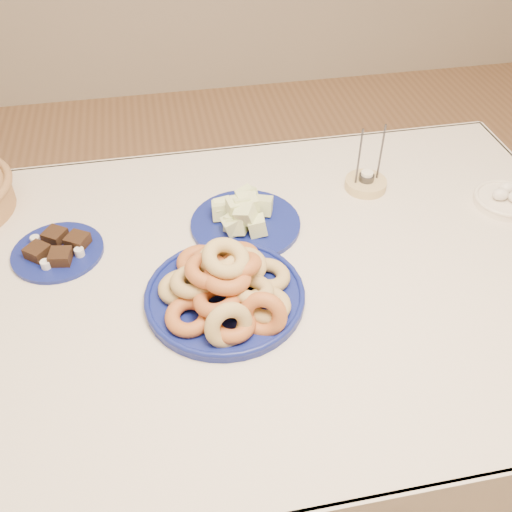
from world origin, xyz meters
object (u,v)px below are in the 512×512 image
object	(u,v)px
dining_table	(252,306)
candle_holder	(366,183)
brownie_plate	(58,250)
melon_plate	(243,217)
egg_bowl	(505,199)
donut_platter	(226,288)

from	to	relation	value
dining_table	candle_holder	distance (m)	0.47
brownie_plate	candle_holder	xyz separation A→B (m)	(0.81, 0.12, 0.01)
dining_table	melon_plate	size ratio (longest dim) A/B	4.84
dining_table	egg_bowl	world-z (taller)	egg_bowl
melon_plate	brownie_plate	distance (m)	0.45
candle_holder	donut_platter	bearing A→B (deg)	-141.39
dining_table	brownie_plate	world-z (taller)	brownie_plate
donut_platter	brownie_plate	world-z (taller)	donut_platter
dining_table	candle_holder	size ratio (longest dim) A/B	9.12
melon_plate	donut_platter	bearing A→B (deg)	-108.17
donut_platter	candle_holder	bearing A→B (deg)	38.61
egg_bowl	brownie_plate	bearing A→B (deg)	178.85
brownie_plate	egg_bowl	xyz separation A→B (m)	(1.14, -0.02, 0.01)
brownie_plate	egg_bowl	size ratio (longest dim) A/B	1.42
melon_plate	brownie_plate	bearing A→B (deg)	-177.42
melon_plate	candle_holder	bearing A→B (deg)	15.33
donut_platter	egg_bowl	xyz separation A→B (m)	(0.77, 0.21, -0.03)
brownie_plate	donut_platter	bearing A→B (deg)	-32.13
candle_holder	brownie_plate	bearing A→B (deg)	-171.70
candle_holder	melon_plate	bearing A→B (deg)	-164.67
dining_table	melon_plate	distance (m)	0.22
dining_table	donut_platter	xyz separation A→B (m)	(-0.07, -0.07, 0.15)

